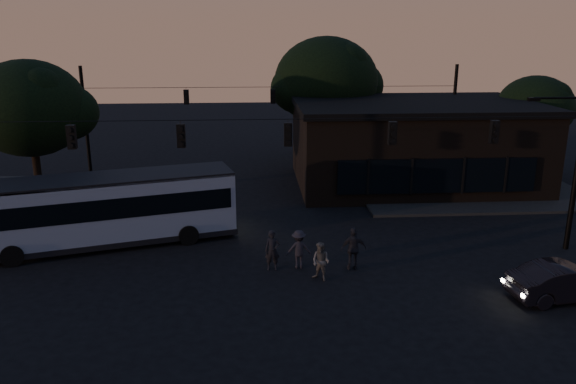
{
  "coord_description": "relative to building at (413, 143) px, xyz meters",
  "views": [
    {
      "loc": [
        -1.56,
        -19.5,
        9.82
      ],
      "look_at": [
        0.0,
        4.0,
        3.0
      ],
      "focal_mm": 35.0,
      "sensor_mm": 36.0,
      "label": 1
    }
  ],
  "objects": [
    {
      "name": "ground",
      "position": [
        -9.0,
        -15.97,
        -2.71
      ],
      "size": [
        120.0,
        120.0,
        0.0
      ],
      "primitive_type": "plane",
      "color": "black",
      "rests_on": "ground"
    },
    {
      "name": "pedestrian_b",
      "position": [
        -7.84,
        -14.61,
        -1.9
      ],
      "size": [
        0.99,
        0.97,
        1.61
      ],
      "primitive_type": "imported",
      "rotation": [
        0.0,
        0.0,
        -0.68
      ],
      "color": "#504D49",
      "rests_on": "ground"
    },
    {
      "name": "signal_rig_near",
      "position": [
        -9.0,
        -11.97,
        1.74
      ],
      "size": [
        26.24,
        0.3,
        7.5
      ],
      "color": "black",
      "rests_on": "ground"
    },
    {
      "name": "bus",
      "position": [
        -17.34,
        -9.98,
        -0.84
      ],
      "size": [
        12.08,
        5.83,
        3.32
      ],
      "rotation": [
        0.0,
        0.0,
        0.28
      ],
      "color": "gray",
      "rests_on": "ground"
    },
    {
      "name": "pedestrian_d",
      "position": [
        -8.62,
        -13.3,
        -1.87
      ],
      "size": [
        1.1,
        0.64,
        1.68
      ],
      "primitive_type": "imported",
      "rotation": [
        0.0,
        0.0,
        3.16
      ],
      "color": "black",
      "rests_on": "ground"
    },
    {
      "name": "tree_right",
      "position": [
        9.0,
        2.03,
        1.93
      ],
      "size": [
        5.2,
        5.2,
        6.86
      ],
      "color": "black",
      "rests_on": "ground"
    },
    {
      "name": "pedestrian_a",
      "position": [
        -9.76,
        -13.45,
        -1.84
      ],
      "size": [
        0.65,
        0.44,
        1.74
      ],
      "primitive_type": "imported",
      "rotation": [
        0.0,
        0.0,
        -0.03
      ],
      "color": "black",
      "rests_on": "ground"
    },
    {
      "name": "signal_rig_far",
      "position": [
        -9.0,
        4.03,
        1.5
      ],
      "size": [
        26.24,
        0.3,
        7.5
      ],
      "color": "black",
      "rests_on": "ground"
    },
    {
      "name": "tree_behind",
      "position": [
        -5.0,
        6.03,
        3.48
      ],
      "size": [
        7.6,
        7.6,
        9.43
      ],
      "color": "black",
      "rests_on": "ground"
    },
    {
      "name": "pedestrian_c",
      "position": [
        -6.34,
        -13.64,
        -1.77
      ],
      "size": [
        1.11,
        0.51,
        1.87
      ],
      "primitive_type": "imported",
      "rotation": [
        0.0,
        0.0,
        3.19
      ],
      "color": "black",
      "rests_on": "ground"
    },
    {
      "name": "sidewalk_far_right",
      "position": [
        3.0,
        -1.97,
        -2.63
      ],
      "size": [
        14.0,
        10.0,
        0.15
      ],
      "primitive_type": "cube",
      "color": "black",
      "rests_on": "ground"
    },
    {
      "name": "car",
      "position": [
        1.17,
        -16.88,
        -2.0
      ],
      "size": [
        4.47,
        2.03,
        1.42
      ],
      "primitive_type": "imported",
      "rotation": [
        0.0,
        0.0,
        1.7
      ],
      "color": "black",
      "rests_on": "ground"
    },
    {
      "name": "tree_left",
      "position": [
        -23.0,
        -2.97,
        2.86
      ],
      "size": [
        6.4,
        6.4,
        8.3
      ],
      "color": "black",
      "rests_on": "ground"
    },
    {
      "name": "sidewalk_far_left",
      "position": [
        -23.0,
        -1.97,
        -2.63
      ],
      "size": [
        14.0,
        10.0,
        0.15
      ],
      "primitive_type": "cube",
      "color": "black",
      "rests_on": "ground"
    },
    {
      "name": "building",
      "position": [
        0.0,
        0.0,
        0.0
      ],
      "size": [
        15.4,
        10.41,
        5.4
      ],
      "color": "black",
      "rests_on": "ground"
    }
  ]
}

